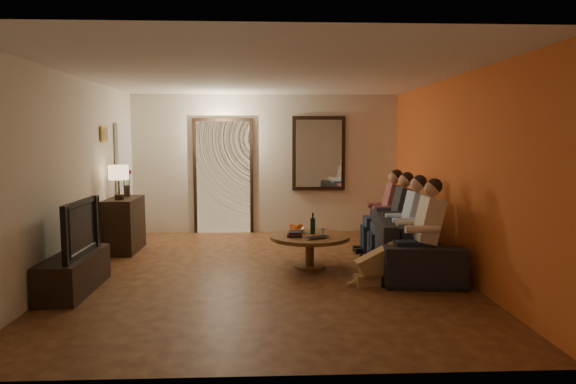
{
  "coord_description": "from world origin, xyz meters",
  "views": [
    {
      "loc": [
        -0.01,
        -6.7,
        1.79
      ],
      "look_at": [
        0.3,
        0.3,
        1.05
      ],
      "focal_mm": 32.0,
      "sensor_mm": 36.0,
      "label": 1
    }
  ],
  "objects_px": {
    "dresser": "(124,225)",
    "laptop": "(319,238)",
    "person_a": "(423,236)",
    "dog": "(375,263)",
    "tv": "(72,228)",
    "person_d": "(388,214)",
    "person_c": "(398,220)",
    "bowl": "(296,230)",
    "coffee_table": "(310,251)",
    "table_lamp": "(119,182)",
    "sofa": "(410,241)",
    "wine_bottle": "(313,223)",
    "person_b": "(410,228)",
    "tv_stand": "(74,273)"
  },
  "relations": [
    {
      "from": "dresser",
      "to": "table_lamp",
      "type": "height_order",
      "value": "table_lamp"
    },
    {
      "from": "table_lamp",
      "to": "laptop",
      "type": "relative_size",
      "value": 1.64
    },
    {
      "from": "tv",
      "to": "person_d",
      "type": "bearing_deg",
      "value": -65.32
    },
    {
      "from": "dresser",
      "to": "person_b",
      "type": "bearing_deg",
      "value": -19.32
    },
    {
      "from": "tv",
      "to": "coffee_table",
      "type": "bearing_deg",
      "value": -70.55
    },
    {
      "from": "sofa",
      "to": "person_c",
      "type": "bearing_deg",
      "value": 25.09
    },
    {
      "from": "person_a",
      "to": "person_c",
      "type": "relative_size",
      "value": 1.0
    },
    {
      "from": "person_a",
      "to": "laptop",
      "type": "bearing_deg",
      "value": 153.07
    },
    {
      "from": "wine_bottle",
      "to": "tv_stand",
      "type": "bearing_deg",
      "value": -159.11
    },
    {
      "from": "sofa",
      "to": "bowl",
      "type": "distance_m",
      "value": 1.61
    },
    {
      "from": "person_d",
      "to": "coffee_table",
      "type": "height_order",
      "value": "person_d"
    },
    {
      "from": "dog",
      "to": "wine_bottle",
      "type": "xyz_separation_m",
      "value": [
        -0.67,
        1.02,
        0.32
      ]
    },
    {
      "from": "bowl",
      "to": "person_a",
      "type": "bearing_deg",
      "value": -36.8
    },
    {
      "from": "tv_stand",
      "to": "coffee_table",
      "type": "relative_size",
      "value": 1.18
    },
    {
      "from": "dresser",
      "to": "laptop",
      "type": "distance_m",
      "value": 3.29
    },
    {
      "from": "person_a",
      "to": "person_c",
      "type": "bearing_deg",
      "value": 90.0
    },
    {
      "from": "sofa",
      "to": "person_c",
      "type": "height_order",
      "value": "person_c"
    },
    {
      "from": "table_lamp",
      "to": "dog",
      "type": "xyz_separation_m",
      "value": [
        3.57,
        -1.86,
        -0.84
      ]
    },
    {
      "from": "dresser",
      "to": "laptop",
      "type": "relative_size",
      "value": 2.9
    },
    {
      "from": "coffee_table",
      "to": "laptop",
      "type": "distance_m",
      "value": 0.38
    },
    {
      "from": "dresser",
      "to": "bowl",
      "type": "distance_m",
      "value": 2.83
    },
    {
      "from": "sofa",
      "to": "coffee_table",
      "type": "xyz_separation_m",
      "value": [
        -1.41,
        -0.01,
        -0.14
      ]
    },
    {
      "from": "tv",
      "to": "dog",
      "type": "bearing_deg",
      "value": -88.56
    },
    {
      "from": "tv",
      "to": "sofa",
      "type": "bearing_deg",
      "value": -76.64
    },
    {
      "from": "dog",
      "to": "wine_bottle",
      "type": "height_order",
      "value": "wine_bottle"
    },
    {
      "from": "tv_stand",
      "to": "dresser",
      "type": "bearing_deg",
      "value": 90.0
    },
    {
      "from": "person_a",
      "to": "dog",
      "type": "relative_size",
      "value": 2.14
    },
    {
      "from": "tv",
      "to": "dog",
      "type": "height_order",
      "value": "tv"
    },
    {
      "from": "tv_stand",
      "to": "bowl",
      "type": "bearing_deg",
      "value": 24.67
    },
    {
      "from": "person_a",
      "to": "bowl",
      "type": "bearing_deg",
      "value": 143.2
    },
    {
      "from": "person_c",
      "to": "bowl",
      "type": "bearing_deg",
      "value": -176.72
    },
    {
      "from": "dresser",
      "to": "person_d",
      "type": "xyz_separation_m",
      "value": [
        4.16,
        -0.26,
        0.18
      ]
    },
    {
      "from": "person_a",
      "to": "dog",
      "type": "xyz_separation_m",
      "value": [
        -0.59,
        -0.02,
        -0.32
      ]
    },
    {
      "from": "person_a",
      "to": "bowl",
      "type": "xyz_separation_m",
      "value": [
        -1.49,
        1.11,
        -0.12
      ]
    },
    {
      "from": "tv",
      "to": "dog",
      "type": "distance_m",
      "value": 3.6
    },
    {
      "from": "person_a",
      "to": "dog",
      "type": "distance_m",
      "value": 0.67
    },
    {
      "from": "person_b",
      "to": "person_d",
      "type": "xyz_separation_m",
      "value": [
        0.0,
        1.2,
        0.0
      ]
    },
    {
      "from": "person_d",
      "to": "tv",
      "type": "bearing_deg",
      "value": -155.32
    },
    {
      "from": "laptop",
      "to": "person_d",
      "type": "bearing_deg",
      "value": 15.26
    },
    {
      "from": "dresser",
      "to": "person_d",
      "type": "height_order",
      "value": "person_d"
    },
    {
      "from": "dresser",
      "to": "person_c",
      "type": "height_order",
      "value": "person_c"
    },
    {
      "from": "person_d",
      "to": "wine_bottle",
      "type": "relative_size",
      "value": 3.87
    },
    {
      "from": "sofa",
      "to": "coffee_table",
      "type": "relative_size",
      "value": 2.23
    },
    {
      "from": "sofa",
      "to": "person_a",
      "type": "bearing_deg",
      "value": -179.69
    },
    {
      "from": "coffee_table",
      "to": "laptop",
      "type": "height_order",
      "value": "laptop"
    },
    {
      "from": "tv_stand",
      "to": "bowl",
      "type": "height_order",
      "value": "bowl"
    },
    {
      "from": "coffee_table",
      "to": "table_lamp",
      "type": "bearing_deg",
      "value": 161.68
    },
    {
      "from": "dog",
      "to": "laptop",
      "type": "bearing_deg",
      "value": 124.88
    },
    {
      "from": "tv",
      "to": "coffee_table",
      "type": "relative_size",
      "value": 1.01
    },
    {
      "from": "person_c",
      "to": "person_d",
      "type": "height_order",
      "value": "same"
    }
  ]
}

